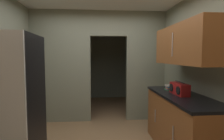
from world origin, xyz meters
TOP-DOWN VIEW (x-y plane):
  - kitchen_partition at (-0.06, 1.61)m, footprint 3.13×0.12m
  - adjoining_room_shell at (0.00, 3.34)m, footprint 3.13×2.55m
  - kitchen_flank_right at (1.62, -0.45)m, footprint 0.10×4.11m
  - refrigerator at (-1.15, -0.57)m, footprint 0.78×0.75m
  - lower_cabinet_run at (1.26, -0.06)m, footprint 0.62×1.72m
  - upper_cabinet_counterside at (1.26, -0.06)m, footprint 0.36×1.55m
  - boombox at (1.22, -0.01)m, footprint 0.16×0.42m
  - book_stack at (1.22, 0.40)m, footprint 0.13×0.17m

SIDE VIEW (x-z plane):
  - lower_cabinet_run at x=1.26m, z-range 0.00..0.94m
  - refrigerator at x=-1.15m, z-range 0.00..1.79m
  - book_stack at x=1.22m, z-range 0.94..1.02m
  - boombox at x=1.22m, z-range 0.93..1.13m
  - adjoining_room_shell at x=0.00m, z-range 0.00..2.59m
  - kitchen_flank_right at x=1.62m, z-range 0.00..2.59m
  - kitchen_partition at x=-0.06m, z-range 0.08..2.67m
  - upper_cabinet_counterside at x=1.26m, z-range 1.41..2.01m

